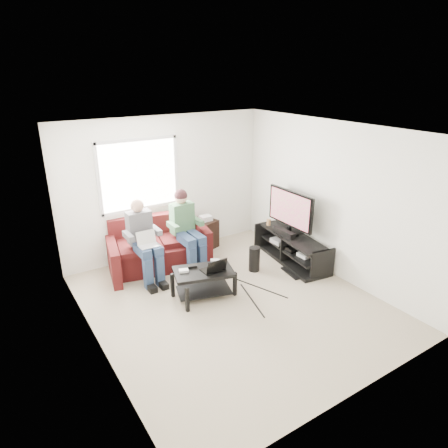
% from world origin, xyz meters
% --- Properties ---
extents(floor, '(4.50, 4.50, 0.00)m').
position_xyz_m(floor, '(0.00, 0.00, 0.00)').
color(floor, tan).
rests_on(floor, ground).
extents(ceiling, '(4.50, 4.50, 0.00)m').
position_xyz_m(ceiling, '(0.00, 0.00, 2.60)').
color(ceiling, white).
rests_on(ceiling, wall_back).
extents(wall_back, '(4.50, 0.00, 4.50)m').
position_xyz_m(wall_back, '(0.00, 2.25, 1.30)').
color(wall_back, white).
rests_on(wall_back, floor).
extents(wall_front, '(4.50, 0.00, 4.50)m').
position_xyz_m(wall_front, '(0.00, -2.25, 1.30)').
color(wall_front, white).
rests_on(wall_front, floor).
extents(wall_left, '(0.00, 4.50, 4.50)m').
position_xyz_m(wall_left, '(-2.00, 0.00, 1.30)').
color(wall_left, white).
rests_on(wall_left, floor).
extents(wall_right, '(0.00, 4.50, 4.50)m').
position_xyz_m(wall_right, '(2.00, 0.00, 1.30)').
color(wall_right, white).
rests_on(wall_right, floor).
extents(window, '(1.48, 0.04, 1.28)m').
position_xyz_m(window, '(-0.50, 2.23, 1.60)').
color(window, white).
rests_on(window, wall_back).
extents(sofa, '(2.04, 1.19, 0.87)m').
position_xyz_m(sofa, '(-0.40, 1.79, 0.32)').
color(sofa, '#4F1513').
rests_on(sofa, floor).
extents(person_left, '(0.40, 0.70, 1.36)m').
position_xyz_m(person_left, '(-0.80, 1.46, 0.75)').
color(person_left, navy).
rests_on(person_left, sofa).
extents(person_right, '(0.40, 0.71, 1.41)m').
position_xyz_m(person_right, '(0.00, 1.48, 0.81)').
color(person_right, navy).
rests_on(person_right, sofa).
extents(laptop_silver, '(0.38, 0.32, 0.24)m').
position_xyz_m(laptop_silver, '(-0.80, 1.26, 0.73)').
color(laptop_silver, silver).
rests_on(laptop_silver, person_left).
extents(coffee_table, '(1.02, 0.79, 0.45)m').
position_xyz_m(coffee_table, '(-0.26, 0.41, 0.33)').
color(coffee_table, black).
rests_on(coffee_table, floor).
extents(laptop_black, '(0.40, 0.33, 0.24)m').
position_xyz_m(laptop_black, '(-0.14, 0.33, 0.57)').
color(laptop_black, black).
rests_on(laptop_black, coffee_table).
extents(controller_a, '(0.16, 0.13, 0.04)m').
position_xyz_m(controller_a, '(-0.54, 0.53, 0.47)').
color(controller_a, silver).
rests_on(controller_a, coffee_table).
extents(controller_b, '(0.16, 0.13, 0.04)m').
position_xyz_m(controller_b, '(-0.36, 0.59, 0.47)').
color(controller_b, black).
rests_on(controller_b, coffee_table).
extents(controller_c, '(0.16, 0.14, 0.04)m').
position_xyz_m(controller_c, '(0.04, 0.56, 0.47)').
color(controller_c, gray).
rests_on(controller_c, coffee_table).
extents(tv_stand, '(0.69, 1.66, 0.53)m').
position_xyz_m(tv_stand, '(1.70, 0.58, 0.24)').
color(tv_stand, black).
rests_on(tv_stand, floor).
extents(tv, '(0.12, 1.10, 0.81)m').
position_xyz_m(tv, '(1.70, 0.68, 0.99)').
color(tv, black).
rests_on(tv, tv_stand).
extents(soundbar, '(0.12, 0.50, 0.10)m').
position_xyz_m(soundbar, '(1.58, 0.68, 0.58)').
color(soundbar, black).
rests_on(soundbar, tv_stand).
extents(drink_cup, '(0.08, 0.08, 0.12)m').
position_xyz_m(drink_cup, '(1.65, 1.21, 0.59)').
color(drink_cup, '#AC7C4A').
rests_on(drink_cup, tv_stand).
extents(console_white, '(0.30, 0.22, 0.06)m').
position_xyz_m(console_white, '(1.70, 0.18, 0.31)').
color(console_white, silver).
rests_on(console_white, tv_stand).
extents(console_grey, '(0.34, 0.26, 0.08)m').
position_xyz_m(console_grey, '(1.70, 0.88, 0.32)').
color(console_grey, gray).
rests_on(console_grey, tv_stand).
extents(console_black, '(0.38, 0.30, 0.07)m').
position_xyz_m(console_black, '(1.70, 0.53, 0.32)').
color(console_black, black).
rests_on(console_black, tv_stand).
extents(subwoofer, '(0.20, 0.20, 0.44)m').
position_xyz_m(subwoofer, '(0.92, 0.67, 0.22)').
color(subwoofer, black).
rests_on(subwoofer, floor).
extents(keyboard_floor, '(0.23, 0.50, 0.03)m').
position_xyz_m(keyboard_floor, '(1.40, 0.22, 0.01)').
color(keyboard_floor, black).
rests_on(keyboard_floor, floor).
extents(end_table, '(0.38, 0.38, 0.66)m').
position_xyz_m(end_table, '(0.71, 2.00, 0.30)').
color(end_table, black).
rests_on(end_table, floor).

